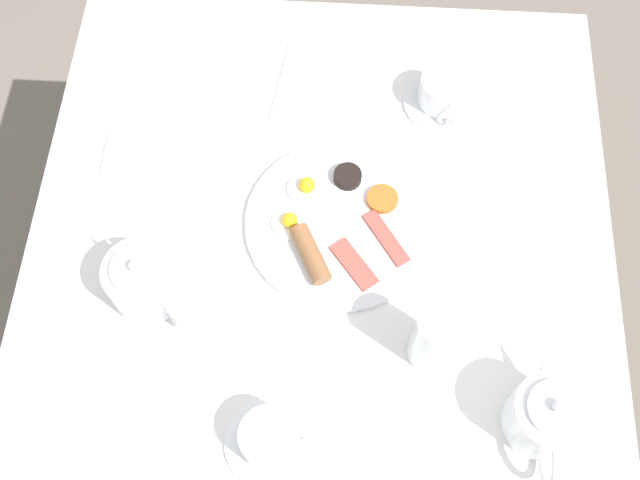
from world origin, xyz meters
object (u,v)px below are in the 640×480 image
Objects in this scene: teapot_far at (144,282)px; teacup_with_saucer_right at (443,93)px; water_glass_tall at (434,338)px; breakfast_plate at (337,223)px; napkin_folded at (141,155)px; fork_by_plate at (283,81)px; teapot_near at (546,417)px; teacup_with_saucer_left at (270,440)px; knife_by_plate at (69,477)px.

teacup_with_saucer_right is at bearing -96.31° from teapot_far.
teapot_far is 0.44m from water_glass_tall.
teapot_far is at bearing -154.31° from breakfast_plate.
napkin_folded is 0.29m from fork_by_plate.
teapot_near is 0.39m from teacup_with_saucer_left.
teacup_with_saucer_right is at bearing 51.81° from knife_by_plate.
teacup_with_saucer_right reaches higher than breakfast_plate.
napkin_folded reaches higher than knife_by_plate.
teacup_with_saucer_left reaches higher than fork_by_plate.
teacup_with_saucer_right is (0.46, 0.39, -0.02)m from teapot_far.
teapot_far reaches higher than napkin_folded.
teapot_far is at bearing 171.16° from water_glass_tall.
water_glass_tall is at bearing 57.48° from teapot_near.
teacup_with_saucer_left is 1.01× the size of teacup_with_saucer_right.
teapot_near is 0.62m from teapot_far.
knife_by_plate is at bearing -167.29° from teacup_with_saucer_left.
teapot_near is 1.17× the size of fork_by_plate.
water_glass_tall is at bearing -54.16° from breakfast_plate.
teacup_with_saucer_left is (-0.08, -0.36, 0.02)m from breakfast_plate.
teacup_with_saucer_left is at bearing 97.28° from teapot_near.
teapot_far reaches higher than breakfast_plate.
knife_by_plate is (-0.25, -0.71, 0.00)m from fork_by_plate.
knife_by_plate is (-0.02, -0.54, -0.00)m from napkin_folded.
teacup_with_saucer_left and teacup_with_saucer_right have the same top height.
teapot_far is 0.91× the size of fork_by_plate.
fork_by_plate is at bearing 111.54° from breakfast_plate.
water_glass_tall is 0.56m from fork_by_plate.
teacup_with_saucer_right reaches higher than napkin_folded.
teacup_with_saucer_right is (0.17, 0.26, 0.02)m from breakfast_plate.
water_glass_tall reaches higher than napkin_folded.
teacup_with_saucer_left is at bearing -60.52° from napkin_folded.
teapot_far is 1.20× the size of napkin_folded.
breakfast_plate is 0.37m from teacup_with_saucer_left.
napkin_folded is (-0.34, 0.11, -0.00)m from breakfast_plate.
teapot_near is at bearing -76.41° from teacup_with_saucer_right.
teacup_with_saucer_right is at bearing 55.92° from breakfast_plate.
knife_by_plate is (-0.07, -0.28, -0.05)m from teapot_far.
water_glass_tall is 0.87× the size of knife_by_plate.
breakfast_plate is 2.04× the size of teapot_far.
napkin_folded is (-0.49, 0.32, -0.07)m from water_glass_tall.
breakfast_plate reaches higher than napkin_folded.
teacup_with_saucer_left is 0.97× the size of water_glass_tall.
breakfast_plate is 0.36m from napkin_folded.
teapot_near and teapot_far have the same top height.
knife_by_plate is (-0.28, -0.06, -0.03)m from teacup_with_saucer_left.
teacup_with_saucer_left is (-0.39, -0.05, -0.02)m from teapot_near.
teacup_with_saucer_left is at bearing -102.16° from breakfast_plate.
breakfast_plate is 0.31m from teacup_with_saucer_right.
breakfast_plate is at bearing 125.84° from water_glass_tall.
teacup_with_saucer_right is 0.84× the size of knife_by_plate.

